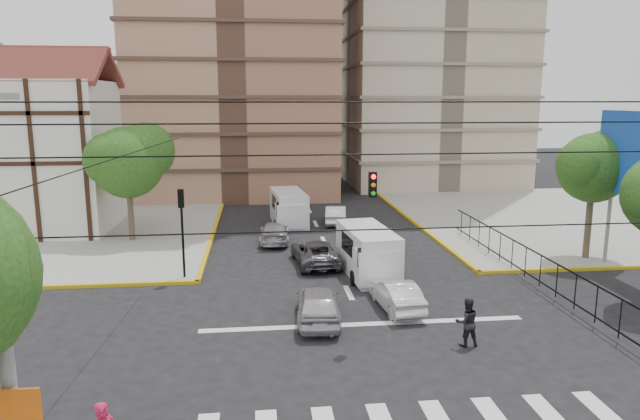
{
  "coord_description": "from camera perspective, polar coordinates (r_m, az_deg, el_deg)",
  "views": [
    {
      "loc": [
        -4.09,
        -19.87,
        8.79
      ],
      "look_at": [
        -1.38,
        4.66,
        4.0
      ],
      "focal_mm": 32.0,
      "sensor_mm": 36.0,
      "label": 1
    }
  ],
  "objects": [
    {
      "name": "tree_park_c",
      "position": [
        34.31,
        25.81,
        4.11
      ],
      "size": [
        4.65,
        3.8,
        7.25
      ],
      "color": "#473828",
      "rests_on": "ground"
    },
    {
      "name": "car_silver_front_left",
      "position": [
        23.21,
        -0.2,
        -9.33
      ],
      "size": [
        2.02,
        4.4,
        1.46
      ],
      "primitive_type": "imported",
      "rotation": [
        0.0,
        0.0,
        3.07
      ],
      "color": "#BDBCC2",
      "rests_on": "ground"
    },
    {
      "name": "park_fence",
      "position": [
        29.03,
        21.04,
        -7.4
      ],
      "size": [
        0.1,
        22.5,
        1.66
      ],
      "primitive_type": null,
      "color": "black",
      "rests_on": "ground"
    },
    {
      "name": "ground",
      "position": [
        22.11,
        5.01,
        -12.48
      ],
      "size": [
        160.0,
        160.0,
        0.0
      ],
      "primitive_type": "plane",
      "color": "black",
      "rests_on": "ground"
    },
    {
      "name": "car_darkgrey_mid_right",
      "position": [
        34.85,
        5.03,
        -2.41
      ],
      "size": [
        2.14,
        4.51,
        1.49
      ],
      "primitive_type": "imported",
      "rotation": [
        0.0,
        0.0,
        3.23
      ],
      "color": "#242427",
      "rests_on": "ground"
    },
    {
      "name": "car_white_rear_right",
      "position": [
        40.97,
        1.57,
        -0.45
      ],
      "size": [
        1.95,
        4.2,
        1.33
      ],
      "primitive_type": "imported",
      "rotation": [
        0.0,
        0.0,
        3.0
      ],
      "color": "silver",
      "rests_on": "ground"
    },
    {
      "name": "car_grey_mid_left",
      "position": [
        30.93,
        -0.49,
        -4.26
      ],
      "size": [
        2.54,
        4.88,
        1.31
      ],
      "primitive_type": "imported",
      "rotation": [
        0.0,
        0.0,
        3.22
      ],
      "color": "#56595E",
      "rests_on": "ground"
    },
    {
      "name": "car_white_front_right",
      "position": [
        24.68,
        7.64,
        -8.41
      ],
      "size": [
        1.7,
        3.97,
        1.27
      ],
      "primitive_type": "imported",
      "rotation": [
        0.0,
        0.0,
        3.24
      ],
      "color": "white",
      "rests_on": "ground"
    },
    {
      "name": "van_left_lane",
      "position": [
        40.53,
        -3.13,
        0.11
      ],
      "size": [
        2.56,
        5.45,
        2.37
      ],
      "rotation": [
        0.0,
        0.0,
        0.1
      ],
      "color": "silver",
      "rests_on": "ground"
    },
    {
      "name": "billboard",
      "position": [
        31.95,
        29.3,
        4.57
      ],
      "size": [
        0.36,
        6.2,
        8.1
      ],
      "color": "slate",
      "rests_on": "ground"
    },
    {
      "name": "car_silver_rear_left",
      "position": [
        35.71,
        -4.57,
        -2.24
      ],
      "size": [
        1.99,
        4.48,
        1.28
      ],
      "primitive_type": "imported",
      "rotation": [
        0.0,
        0.0,
        3.1
      ],
      "color": "#ADADB2",
      "rests_on": "ground"
    },
    {
      "name": "sidewalk_ne",
      "position": [
        47.4,
        24.39,
        -0.6
      ],
      "size": [
        26.0,
        26.0,
        0.15
      ],
      "primitive_type": "cube",
      "color": "gray",
      "rests_on": "ground"
    },
    {
      "name": "tudor_building",
      "position": [
        42.72,
        -26.82,
        5.06
      ],
      "size": [
        10.8,
        8.05,
        12.23
      ],
      "color": "silver",
      "rests_on": "ground"
    },
    {
      "name": "traffic_light_hanging",
      "position": [
        18.53,
        6.54,
        1.94
      ],
      "size": [
        18.0,
        9.12,
        0.92
      ],
      "color": "black",
      "rests_on": "ground"
    },
    {
      "name": "sidewalk_nw",
      "position": [
        43.81,
        -27.46,
        -1.75
      ],
      "size": [
        26.0,
        26.0,
        0.15
      ],
      "primitive_type": "cube",
      "color": "gray",
      "rests_on": "ground"
    },
    {
      "name": "pedestrian_crosswalk",
      "position": [
        21.61,
        14.47,
        -10.8
      ],
      "size": [
        0.88,
        0.69,
        1.8
      ],
      "primitive_type": "imported",
      "rotation": [
        0.0,
        0.0,
        3.15
      ],
      "color": "black",
      "rests_on": "ground"
    },
    {
      "name": "utility_pole_sw",
      "position": [
        12.59,
        -29.24,
        -9.12
      ],
      "size": [
        1.4,
        0.28,
        9.0
      ],
      "color": "slate",
      "rests_on": "ground"
    },
    {
      "name": "van_right_lane",
      "position": [
        28.88,
        4.88,
        -4.38
      ],
      "size": [
        2.55,
        5.47,
        2.39
      ],
      "rotation": [
        0.0,
        0.0,
        0.09
      ],
      "color": "silver",
      "rests_on": "ground"
    },
    {
      "name": "tree_tudor",
      "position": [
        36.9,
        -18.56,
        4.86
      ],
      "size": [
        5.39,
        4.4,
        7.43
      ],
      "color": "#473828",
      "rests_on": "ground"
    },
    {
      "name": "stop_line",
      "position": [
        23.2,
        4.42,
        -11.31
      ],
      "size": [
        13.0,
        0.4,
        0.01
      ],
      "primitive_type": "cube",
      "color": "silver",
      "rests_on": "ground"
    },
    {
      "name": "traffic_light_nw",
      "position": [
        28.49,
        -13.65,
        -0.83
      ],
      "size": [
        0.28,
        0.22,
        4.4
      ],
      "color": "black",
      "rests_on": "ground"
    }
  ]
}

